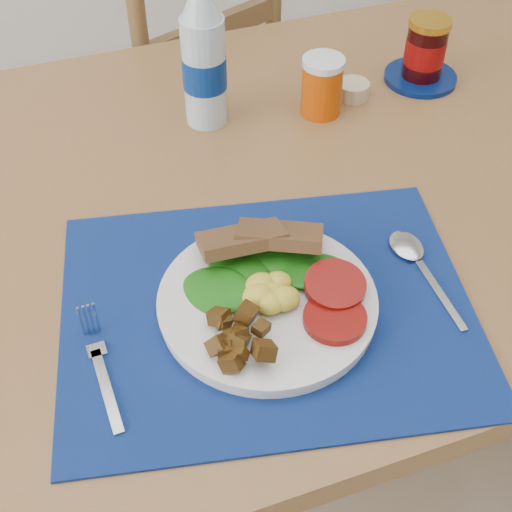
{
  "coord_description": "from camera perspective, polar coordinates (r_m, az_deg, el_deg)",
  "views": [
    {
      "loc": [
        -0.36,
        -0.54,
        1.41
      ],
      "look_at": [
        -0.16,
        0.02,
        0.8
      ],
      "focal_mm": 50.0,
      "sensor_mm": 36.0,
      "label": 1
    }
  ],
  "objects": [
    {
      "name": "table",
      "position": [
        1.11,
        4.93,
        3.25
      ],
      "size": [
        1.4,
        0.9,
        0.75
      ],
      "color": "brown",
      "rests_on": "ground"
    },
    {
      "name": "fork",
      "position": [
        0.82,
        -12.35,
        -8.48
      ],
      "size": [
        0.02,
        0.16,
        0.0
      ],
      "rotation": [
        0.0,
        0.0,
        0.03
      ],
      "color": "#B2B5BA",
      "rests_on": "placemat"
    },
    {
      "name": "chair_far",
      "position": [
        1.68,
        -5.66,
        14.83
      ],
      "size": [
        0.51,
        0.5,
        1.09
      ],
      "rotation": [
        0.0,
        0.0,
        3.51
      ],
      "color": "#57331F",
      "rests_on": "ground"
    },
    {
      "name": "placemat",
      "position": [
        0.86,
        0.9,
        -4.23
      ],
      "size": [
        0.56,
        0.47,
        0.0
      ],
      "primitive_type": "cube",
      "rotation": [
        0.0,
        0.0,
        -0.2
      ],
      "color": "#040530",
      "rests_on": "table"
    },
    {
      "name": "spoon",
      "position": [
        0.93,
        12.72,
        -0.43
      ],
      "size": [
        0.04,
        0.18,
        0.01
      ],
      "rotation": [
        0.0,
        0.0,
        -0.04
      ],
      "color": "#B2B5BA",
      "rests_on": "placemat"
    },
    {
      "name": "juice_glass",
      "position": [
        1.16,
        5.29,
        13.27
      ],
      "size": [
        0.06,
        0.06,
        0.09
      ],
      "primitive_type": "cylinder",
      "color": "#BD4005",
      "rests_on": "table"
    },
    {
      "name": "jam_on_saucer",
      "position": [
        1.26,
        13.33,
        15.47
      ],
      "size": [
        0.12,
        0.12,
        0.11
      ],
      "color": "#051957",
      "rests_on": "table"
    },
    {
      "name": "breakfast_plate",
      "position": [
        0.84,
        0.68,
        -3.62
      ],
      "size": [
        0.26,
        0.26,
        0.06
      ],
      "rotation": [
        0.0,
        0.0,
        -0.21
      ],
      "color": "silver",
      "rests_on": "placemat"
    },
    {
      "name": "water_bottle",
      "position": [
        1.11,
        -4.18,
        15.17
      ],
      "size": [
        0.07,
        0.07,
        0.23
      ],
      "color": "#ADBFCC",
      "rests_on": "table"
    },
    {
      "name": "ramekin",
      "position": [
        1.21,
        7.76,
        13.03
      ],
      "size": [
        0.05,
        0.05,
        0.03
      ],
      "primitive_type": "cylinder",
      "color": "#C6B491",
      "rests_on": "table"
    }
  ]
}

